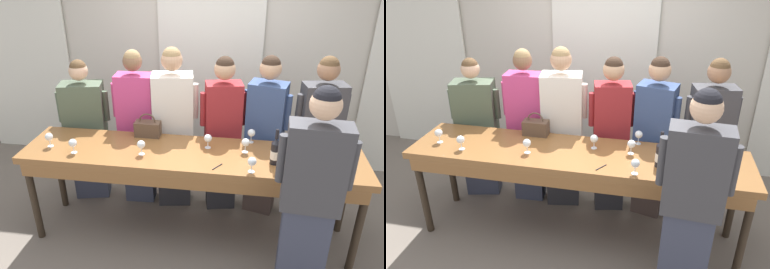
% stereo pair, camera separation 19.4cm
% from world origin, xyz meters
% --- Properties ---
extents(ground_plane, '(18.00, 18.00, 0.00)m').
position_xyz_m(ground_plane, '(0.00, 0.00, 0.00)').
color(ground_plane, '#70665B').
extents(wall_back, '(12.00, 0.06, 2.80)m').
position_xyz_m(wall_back, '(0.00, 1.67, 1.40)').
color(wall_back, beige).
rests_on(wall_back, ground_plane).
extents(curtain_panel_left, '(1.30, 0.03, 2.69)m').
position_xyz_m(curtain_panel_left, '(-2.54, 1.61, 1.34)').
color(curtain_panel_left, white).
rests_on(curtain_panel_left, ground_plane).
extents(curtain_panel_center, '(1.30, 0.03, 2.69)m').
position_xyz_m(curtain_panel_center, '(0.00, 1.61, 1.34)').
color(curtain_panel_center, white).
rests_on(curtain_panel_center, ground_plane).
extents(tasting_bar, '(3.18, 0.70, 0.96)m').
position_xyz_m(tasting_bar, '(0.00, -0.02, 0.87)').
color(tasting_bar, brown).
rests_on(tasting_bar, ground_plane).
extents(wine_bottle, '(0.08, 0.08, 0.33)m').
position_xyz_m(wine_bottle, '(0.76, -0.10, 1.08)').
color(wine_bottle, black).
rests_on(wine_bottle, tasting_bar).
extents(handbag, '(0.26, 0.13, 0.24)m').
position_xyz_m(handbag, '(-0.48, 0.28, 1.04)').
color(handbag, brown).
rests_on(handbag, tasting_bar).
extents(wine_glass_front_left, '(0.08, 0.08, 0.14)m').
position_xyz_m(wine_glass_front_left, '(0.95, -0.05, 1.06)').
color(wine_glass_front_left, white).
rests_on(wine_glass_front_left, tasting_bar).
extents(wine_glass_front_mid, '(0.08, 0.08, 0.14)m').
position_xyz_m(wine_glass_front_mid, '(0.50, 0.08, 1.06)').
color(wine_glass_front_mid, white).
rests_on(wine_glass_front_mid, tasting_bar).
extents(wine_glass_front_right, '(0.08, 0.08, 0.14)m').
position_xyz_m(wine_glass_front_right, '(1.19, 0.23, 1.06)').
color(wine_glass_front_right, white).
rests_on(wine_glass_front_right, tasting_bar).
extents(wine_glass_center_left, '(0.08, 0.08, 0.14)m').
position_xyz_m(wine_glass_center_left, '(-0.44, -0.10, 1.06)').
color(wine_glass_center_left, white).
rests_on(wine_glass_center_left, tasting_bar).
extents(wine_glass_center_mid, '(0.08, 0.08, 0.14)m').
position_xyz_m(wine_glass_center_mid, '(0.55, 0.29, 1.06)').
color(wine_glass_center_mid, white).
rests_on(wine_glass_center_mid, tasting_bar).
extents(wine_glass_center_right, '(0.08, 0.08, 0.14)m').
position_xyz_m(wine_glass_center_right, '(0.56, -0.27, 1.06)').
color(wine_glass_center_right, white).
rests_on(wine_glass_center_right, tasting_bar).
extents(wine_glass_back_left, '(0.08, 0.08, 0.14)m').
position_xyz_m(wine_glass_back_left, '(-1.35, -0.08, 1.06)').
color(wine_glass_back_left, white).
rests_on(wine_glass_back_left, tasting_bar).
extents(wine_glass_back_mid, '(0.08, 0.08, 0.14)m').
position_xyz_m(wine_glass_back_mid, '(-1.07, -0.17, 1.06)').
color(wine_glass_back_mid, white).
rests_on(wine_glass_back_mid, tasting_bar).
extents(wine_glass_back_right, '(0.08, 0.08, 0.14)m').
position_xyz_m(wine_glass_back_right, '(0.15, 0.11, 1.06)').
color(wine_glass_back_right, white).
rests_on(wine_glass_back_right, tasting_bar).
extents(pen, '(0.08, 0.11, 0.01)m').
position_xyz_m(pen, '(0.27, -0.23, 0.96)').
color(pen, black).
rests_on(pen, tasting_bar).
extents(guest_olive_jacket, '(0.56, 0.35, 1.65)m').
position_xyz_m(guest_olive_jacket, '(-1.27, 0.55, 0.83)').
color(guest_olive_jacket, '#383D51').
rests_on(guest_olive_jacket, ground_plane).
extents(guest_pink_top, '(0.50, 0.25, 1.77)m').
position_xyz_m(guest_pink_top, '(-0.68, 0.55, 0.91)').
color(guest_pink_top, '#383D51').
rests_on(guest_pink_top, ground_plane).
extents(guest_cream_sweater, '(0.54, 0.34, 1.81)m').
position_xyz_m(guest_cream_sweater, '(-0.27, 0.55, 0.92)').
color(guest_cream_sweater, '#28282D').
rests_on(guest_cream_sweater, ground_plane).
extents(guest_striped_shirt, '(0.48, 0.30, 1.74)m').
position_xyz_m(guest_striped_shirt, '(0.25, 0.55, 0.91)').
color(guest_striped_shirt, '#28282D').
rests_on(guest_striped_shirt, ground_plane).
extents(guest_navy_coat, '(0.48, 0.34, 1.76)m').
position_xyz_m(guest_navy_coat, '(0.69, 0.55, 0.92)').
color(guest_navy_coat, '#473833').
rests_on(guest_navy_coat, ground_plane).
extents(guest_beige_cap, '(0.53, 0.29, 1.78)m').
position_xyz_m(guest_beige_cap, '(1.23, 0.55, 0.92)').
color(guest_beige_cap, '#473833').
rests_on(guest_beige_cap, ground_plane).
extents(host_pouring, '(0.56, 0.25, 1.86)m').
position_xyz_m(host_pouring, '(1.00, -0.59, 0.97)').
color(host_pouring, '#383D51').
rests_on(host_pouring, ground_plane).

